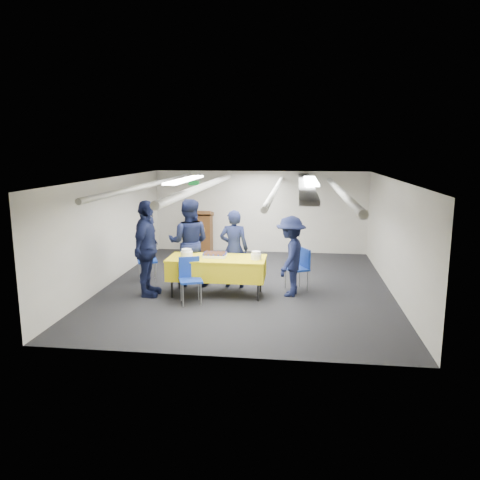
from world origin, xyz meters
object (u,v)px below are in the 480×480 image
chair_right (300,265)px  sailor_b (189,242)px  sailor_a (234,249)px  serving_table (217,268)px  chair_near (190,275)px  chair_left (147,256)px  sailor_d (290,256)px  podium (202,232)px  sheet_cake (215,255)px  sailor_c (147,249)px

chair_right → sailor_b: 2.42m
sailor_a → serving_table: bearing=66.8°
chair_near → sailor_b: 1.26m
chair_left → sailor_d: bearing=-13.5°
chair_left → sailor_d: 3.32m
chair_near → chair_right: same height
podium → sailor_b: 3.09m
serving_table → podium: (-1.07, 3.70, 0.05)m
chair_right → chair_near: bearing=-152.8°
podium → chair_right: size_ratio=1.44×
sailor_a → chair_left: bearing=-8.3°
serving_table → chair_left: 1.98m
chair_near → chair_right: size_ratio=1.00×
serving_table → podium: podium is taller
chair_near → sailor_d: bearing=19.4°
podium → sailor_a: bearing=-66.8°
chair_near → sailor_b: (-0.29, 1.16, 0.40)m
chair_near → podium: bearing=98.6°
serving_table → chair_left: size_ratio=2.24×
sheet_cake → podium: (-1.01, 3.63, -0.20)m
sheet_cake → sailor_b: bearing=139.2°
chair_left → podium: bearing=76.1°
sailor_a → sailor_c: sailor_c is taller
chair_left → chair_right: bearing=-6.0°
podium → sailor_d: (2.53, -3.55, 0.19)m
chair_near → sailor_c: bearing=162.7°
chair_left → sailor_d: (3.22, -0.77, 0.27)m
sailor_b → sailor_d: sailor_b is taller
sheet_cake → sailor_b: size_ratio=0.25×
sailor_a → sailor_c: 1.83m
sailor_c → chair_near: bearing=-107.2°
chair_left → serving_table: bearing=-27.7°
chair_near → sailor_c: 1.07m
sheet_cake → sailor_b: sailor_b is taller
chair_right → serving_table: bearing=-161.3°
chair_right → sheet_cake: bearing=-164.1°
chair_right → sailor_b: bearing=177.9°
sheet_cake → chair_left: (-1.70, 0.85, -0.28)m
sheet_cake → sailor_d: (1.52, 0.08, -0.01)m
sailor_d → chair_left: bearing=-91.2°
chair_left → sailor_a: sailor_a is taller
chair_left → sailor_c: 1.28m
sailor_a → sailor_b: sailor_b is taller
podium → chair_near: (0.63, -4.21, -0.08)m
serving_table → chair_right: chair_right is taller
sheet_cake → chair_near: chair_near is taller
sailor_b → sailor_c: (-0.65, -0.87, 0.03)m
sheet_cake → chair_right: size_ratio=0.54×
chair_near → sailor_c: sailor_c is taller
podium → chair_right: 4.16m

